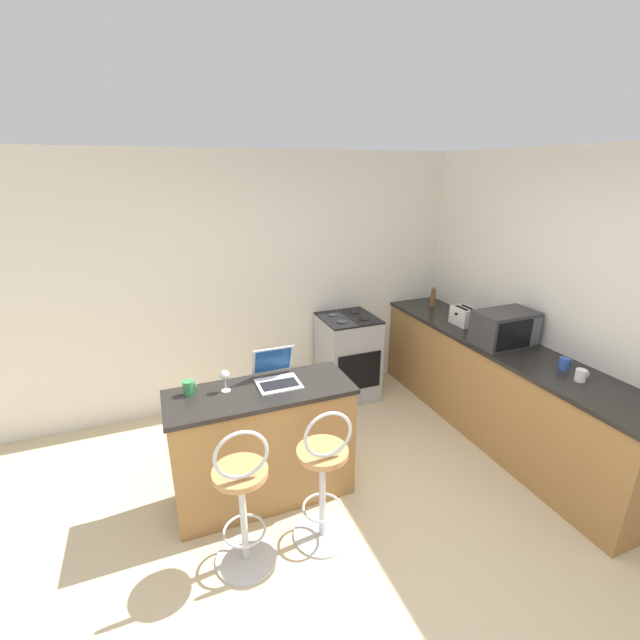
{
  "coord_description": "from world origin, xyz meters",
  "views": [
    {
      "loc": [
        -1.0,
        -1.77,
        2.42
      ],
      "look_at": [
        0.43,
        1.89,
        1.03
      ],
      "focal_mm": 24.0,
      "sensor_mm": 36.0,
      "label": 1
    }
  ],
  "objects_px": {
    "bar_stool_far": "(323,479)",
    "pepper_mill": "(433,298)",
    "microwave": "(505,328)",
    "wine_glass_short": "(225,376)",
    "mug_blue": "(564,363)",
    "bar_stool_near": "(243,500)",
    "stove_range": "(348,357)",
    "mug_white": "(581,375)",
    "toaster": "(464,316)",
    "mug_green": "(189,388)",
    "laptop": "(276,373)"
  },
  "relations": [
    {
      "from": "bar_stool_far",
      "to": "pepper_mill",
      "type": "distance_m",
      "value": 2.74
    },
    {
      "from": "bar_stool_far",
      "to": "stove_range",
      "type": "relative_size",
      "value": 1.12
    },
    {
      "from": "bar_stool_far",
      "to": "pepper_mill",
      "type": "bearing_deg",
      "value": 40.41
    },
    {
      "from": "pepper_mill",
      "to": "mug_white",
      "type": "bearing_deg",
      "value": -91.51
    },
    {
      "from": "laptop",
      "to": "bar_stool_near",
      "type": "bearing_deg",
      "value": -122.78
    },
    {
      "from": "stove_range",
      "to": "pepper_mill",
      "type": "distance_m",
      "value": 1.19
    },
    {
      "from": "bar_stool_near",
      "to": "laptop",
      "type": "relative_size",
      "value": 3.29
    },
    {
      "from": "microwave",
      "to": "stove_range",
      "type": "distance_m",
      "value": 1.66
    },
    {
      "from": "bar_stool_near",
      "to": "laptop",
      "type": "xyz_separation_m",
      "value": [
        0.41,
        0.64,
        0.49
      ]
    },
    {
      "from": "microwave",
      "to": "mug_white",
      "type": "height_order",
      "value": "microwave"
    },
    {
      "from": "bar_stool_far",
      "to": "toaster",
      "type": "xyz_separation_m",
      "value": [
        1.98,
        1.13,
        0.52
      ]
    },
    {
      "from": "bar_stool_near",
      "to": "mug_green",
      "type": "height_order",
      "value": "bar_stool_near"
    },
    {
      "from": "bar_stool_near",
      "to": "mug_green",
      "type": "relative_size",
      "value": 10.07
    },
    {
      "from": "bar_stool_far",
      "to": "mug_green",
      "type": "xyz_separation_m",
      "value": [
        -0.74,
        0.67,
        0.48
      ]
    },
    {
      "from": "bar_stool_far",
      "to": "toaster",
      "type": "relative_size",
      "value": 4.31
    },
    {
      "from": "laptop",
      "to": "microwave",
      "type": "bearing_deg",
      "value": -2.05
    },
    {
      "from": "mug_blue",
      "to": "stove_range",
      "type": "bearing_deg",
      "value": 121.07
    },
    {
      "from": "bar_stool_near",
      "to": "stove_range",
      "type": "distance_m",
      "value": 2.33
    },
    {
      "from": "microwave",
      "to": "mug_blue",
      "type": "bearing_deg",
      "value": -81.33
    },
    {
      "from": "microwave",
      "to": "wine_glass_short",
      "type": "distance_m",
      "value": 2.46
    },
    {
      "from": "toaster",
      "to": "stove_range",
      "type": "bearing_deg",
      "value": 147.51
    },
    {
      "from": "laptop",
      "to": "wine_glass_short",
      "type": "bearing_deg",
      "value": -177.41
    },
    {
      "from": "stove_range",
      "to": "pepper_mill",
      "type": "relative_size",
      "value": 4.03
    },
    {
      "from": "bar_stool_far",
      "to": "stove_range",
      "type": "distance_m",
      "value": 2.02
    },
    {
      "from": "laptop",
      "to": "mug_green",
      "type": "relative_size",
      "value": 3.06
    },
    {
      "from": "toaster",
      "to": "mug_white",
      "type": "height_order",
      "value": "toaster"
    },
    {
      "from": "toaster",
      "to": "laptop",
      "type": "bearing_deg",
      "value": -166.93
    },
    {
      "from": "wine_glass_short",
      "to": "mug_green",
      "type": "distance_m",
      "value": 0.26
    },
    {
      "from": "wine_glass_short",
      "to": "microwave",
      "type": "bearing_deg",
      "value": -1.34
    },
    {
      "from": "bar_stool_near",
      "to": "mug_blue",
      "type": "distance_m",
      "value": 2.63
    },
    {
      "from": "microwave",
      "to": "bar_stool_near",
      "type": "bearing_deg",
      "value": -167.18
    },
    {
      "from": "mug_blue",
      "to": "mug_green",
      "type": "bearing_deg",
      "value": 166.67
    },
    {
      "from": "microwave",
      "to": "pepper_mill",
      "type": "relative_size",
      "value": 2.27
    },
    {
      "from": "laptop",
      "to": "mug_green",
      "type": "height_order",
      "value": "laptop"
    },
    {
      "from": "toaster",
      "to": "mug_green",
      "type": "height_order",
      "value": "toaster"
    },
    {
      "from": "toaster",
      "to": "mug_blue",
      "type": "height_order",
      "value": "toaster"
    },
    {
      "from": "toaster",
      "to": "pepper_mill",
      "type": "relative_size",
      "value": 1.05
    },
    {
      "from": "bar_stool_near",
      "to": "toaster",
      "type": "distance_m",
      "value": 2.81
    },
    {
      "from": "bar_stool_far",
      "to": "wine_glass_short",
      "type": "xyz_separation_m",
      "value": [
        -0.5,
        0.63,
        0.55
      ]
    },
    {
      "from": "microwave",
      "to": "mug_white",
      "type": "bearing_deg",
      "value": -88.02
    },
    {
      "from": "pepper_mill",
      "to": "mug_white",
      "type": "distance_m",
      "value": 1.93
    },
    {
      "from": "mug_blue",
      "to": "bar_stool_far",
      "type": "bearing_deg",
      "value": -179.79
    },
    {
      "from": "wine_glass_short",
      "to": "mug_white",
      "type": "bearing_deg",
      "value": -18.05
    },
    {
      "from": "bar_stool_near",
      "to": "stove_range",
      "type": "xyz_separation_m",
      "value": [
        1.53,
        1.76,
        -0.03
      ]
    },
    {
      "from": "bar_stool_far",
      "to": "pepper_mill",
      "type": "height_order",
      "value": "pepper_mill"
    },
    {
      "from": "mug_blue",
      "to": "mug_white",
      "type": "xyz_separation_m",
      "value": [
        -0.06,
        -0.19,
        -0.0
      ]
    },
    {
      "from": "toaster",
      "to": "mug_green",
      "type": "distance_m",
      "value": 2.76
    },
    {
      "from": "mug_blue",
      "to": "pepper_mill",
      "type": "bearing_deg",
      "value": 90.29
    },
    {
      "from": "bar_stool_far",
      "to": "mug_blue",
      "type": "xyz_separation_m",
      "value": [
        2.05,
        0.01,
        0.48
      ]
    },
    {
      "from": "bar_stool_far",
      "to": "wine_glass_short",
      "type": "distance_m",
      "value": 0.97
    }
  ]
}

